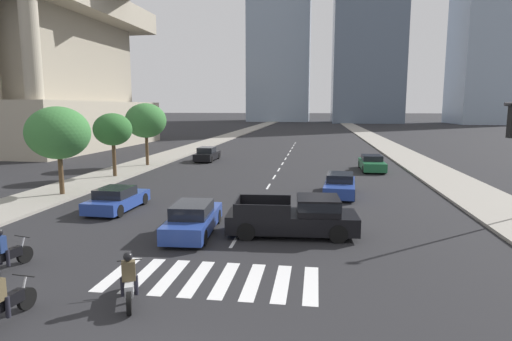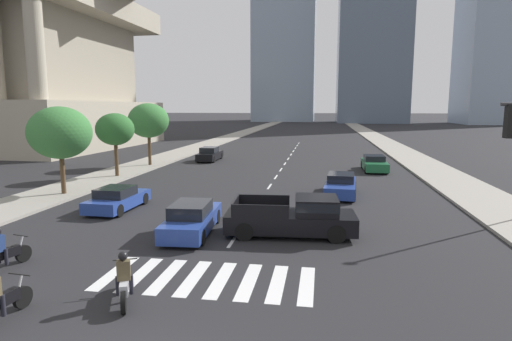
% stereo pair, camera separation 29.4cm
% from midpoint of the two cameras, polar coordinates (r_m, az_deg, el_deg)
% --- Properties ---
extents(sidewalk_east, '(4.00, 260.00, 0.15)m').
position_cam_midpoint_polar(sidewalk_east, '(38.06, 23.40, -0.21)').
color(sidewalk_east, gray).
rests_on(sidewalk_east, ground).
extents(sidewalk_west, '(4.00, 260.00, 0.15)m').
position_cam_midpoint_polar(sidewalk_west, '(40.29, -15.02, 0.65)').
color(sidewalk_west, gray).
rests_on(sidewalk_west, ground).
extents(crosswalk_near, '(6.75, 2.89, 0.01)m').
position_cam_midpoint_polar(crosswalk_near, '(13.91, -6.00, -14.31)').
color(crosswalk_near, silver).
rests_on(crosswalk_near, ground).
extents(lane_divider_center, '(0.14, 50.00, 0.01)m').
position_cam_midpoint_polar(lane_divider_center, '(40.87, 4.13, 0.93)').
color(lane_divider_center, silver).
rests_on(lane_divider_center, ground).
extents(motorcycle_lead, '(1.07, 1.97, 1.49)m').
position_cam_midpoint_polar(motorcycle_lead, '(12.66, -16.71, -14.18)').
color(motorcycle_lead, black).
rests_on(motorcycle_lead, ground).
extents(motorcycle_trailing, '(0.81, 2.15, 1.49)m').
position_cam_midpoint_polar(motorcycle_trailing, '(16.58, -30.71, -9.57)').
color(motorcycle_trailing, black).
rests_on(motorcycle_trailing, ground).
extents(pickup_truck, '(5.58, 2.41, 1.67)m').
position_cam_midpoint_polar(pickup_truck, '(18.06, 6.00, -6.22)').
color(pickup_truck, black).
rests_on(pickup_truck, ground).
extents(sedan_blue_0, '(1.99, 4.88, 1.37)m').
position_cam_midpoint_polar(sedan_blue_0, '(18.50, -8.20, -6.49)').
color(sedan_blue_0, navy).
rests_on(sedan_blue_0, ground).
extents(sedan_black_1, '(1.80, 4.67, 1.41)m').
position_cam_midpoint_polar(sedan_black_1, '(43.28, -6.07, 2.18)').
color(sedan_black_1, black).
rests_on(sedan_black_1, ground).
extents(sedan_blue_2, '(2.16, 4.85, 1.33)m').
position_cam_midpoint_polar(sedan_blue_2, '(26.62, 11.68, -1.99)').
color(sedan_blue_2, navy).
rests_on(sedan_blue_2, ground).
extents(sedan_blue_3, '(1.96, 4.26, 1.24)m').
position_cam_midpoint_polar(sedan_blue_3, '(23.55, -17.88, -3.69)').
color(sedan_blue_3, navy).
rests_on(sedan_blue_3, ground).
extents(sedan_green_4, '(1.92, 4.69, 1.32)m').
position_cam_midpoint_polar(sedan_green_4, '(37.58, 15.91, 0.90)').
color(sedan_green_4, '#1E6038').
rests_on(sedan_green_4, ground).
extents(street_tree_nearest, '(3.71, 3.71, 5.31)m').
position_cam_midpoint_polar(street_tree_nearest, '(28.08, -24.70, 4.64)').
color(street_tree_nearest, '#4C3823').
rests_on(street_tree_nearest, sidewalk_west).
extents(street_tree_second, '(2.89, 2.89, 4.82)m').
position_cam_midpoint_polar(street_tree_second, '(34.01, -18.29, 5.28)').
color(street_tree_second, '#4C3823').
rests_on(street_tree_second, sidewalk_west).
extents(street_tree_third, '(3.67, 3.67, 5.62)m').
position_cam_midpoint_polar(street_tree_third, '(39.75, -14.12, 6.55)').
color(street_tree_third, '#4C3823').
rests_on(street_tree_third, sidewalk_west).
extents(war_memorial, '(29.31, 29.31, 35.98)m').
position_cam_midpoint_polar(war_memorial, '(67.63, -29.68, 18.55)').
color(war_memorial, '#A89E89').
rests_on(war_memorial, ground).
extents(office_tower_left_skyline, '(23.22, 27.20, 79.03)m').
position_cam_midpoint_polar(office_tower_left_skyline, '(174.62, 4.07, 19.60)').
color(office_tower_left_skyline, '#8C9EB2').
rests_on(office_tower_left_skyline, ground).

